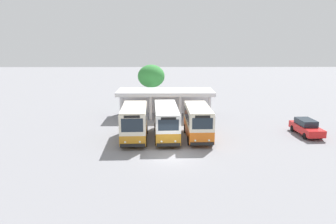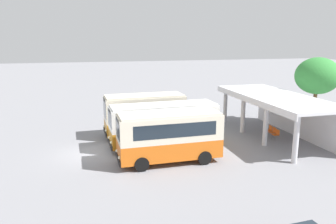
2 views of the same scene
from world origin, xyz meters
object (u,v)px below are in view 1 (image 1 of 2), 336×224
Objects in this scene: city_bus_middle_cream at (198,121)px; parked_car_flank at (306,127)px; city_bus_nearest_orange at (134,122)px; city_bus_second_in_row at (166,120)px; waiting_chair_second_from_end at (168,113)px; waiting_chair_middle_seat at (172,113)px; waiting_chair_end_by_column at (163,113)px.

parked_car_flank is (11.34, 1.16, -0.97)m from city_bus_middle_cream.
city_bus_second_in_row is at bearing 15.15° from city_bus_nearest_orange.
waiting_chair_middle_seat is (0.62, -0.09, 0.00)m from waiting_chair_second_from_end.
city_bus_middle_cream is 11.44m from parked_car_flank.
city_bus_nearest_orange is at bearing -174.80° from parked_car_flank.
parked_car_flank is (17.59, 1.60, -1.02)m from city_bus_nearest_orange.
waiting_chair_middle_seat is at bearing -8.67° from waiting_chair_second_from_end.
parked_car_flank is 17.01m from waiting_chair_end_by_column.
waiting_chair_end_by_column is at bearing 151.07° from parked_car_flank.
waiting_chair_second_from_end is at bearing 107.40° from city_bus_middle_cream.
city_bus_second_in_row is 1.73× the size of parked_car_flank.
city_bus_second_in_row is (3.12, 0.85, -0.09)m from city_bus_nearest_orange.
waiting_chair_second_from_end is 0.63m from waiting_chair_middle_seat.
parked_car_flank reaches higher than waiting_chair_middle_seat.
parked_car_flank is 5.37× the size of waiting_chair_second_from_end.
waiting_chair_end_by_column and waiting_chair_middle_seat have the same top height.
city_bus_middle_cream is at bearing -75.99° from waiting_chair_middle_seat.
city_bus_nearest_orange reaches higher than city_bus_middle_cream.
city_bus_nearest_orange is 0.99× the size of city_bus_middle_cream.
waiting_chair_end_by_column is at bearing 74.66° from city_bus_nearest_orange.
city_bus_nearest_orange reaches higher than waiting_chair_second_from_end.
city_bus_middle_cream reaches higher than waiting_chair_end_by_column.
parked_car_flank is at bearing -29.84° from waiting_chair_second_from_end.
city_bus_nearest_orange is 6.26m from city_bus_middle_cream.
waiting_chair_end_by_column is (2.70, 9.83, -1.33)m from city_bus_nearest_orange.
city_bus_middle_cream reaches higher than city_bus_second_in_row.
city_bus_second_in_row is at bearing -87.28° from waiting_chair_end_by_column.
waiting_chair_second_from_end and waiting_chair_middle_seat have the same top height.
waiting_chair_end_by_column is 1.00× the size of waiting_chair_middle_seat.
city_bus_second_in_row is 1.20× the size of city_bus_middle_cream.
city_bus_nearest_orange is at bearing -112.12° from waiting_chair_middle_seat.
city_bus_nearest_orange is 10.28m from waiting_chair_end_by_column.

